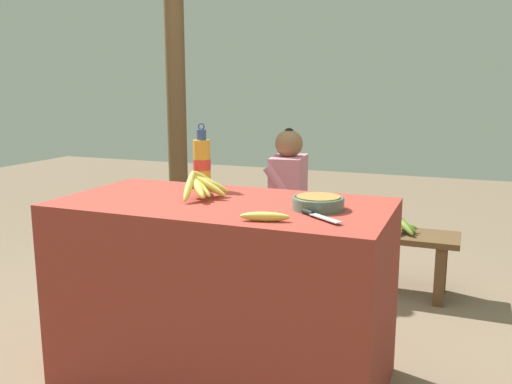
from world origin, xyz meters
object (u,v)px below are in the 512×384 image
object	(u,v)px
seated_vendor	(281,195)
serving_bowl	(318,202)
banana_bunch_green	(403,225)
wooden_bench	(326,234)
water_bottle	(202,163)
support_post_near	(176,106)
banana_bunch_ripe	(202,184)
loose_banana_front	(265,217)
knife	(315,215)

from	to	relation	value
seated_vendor	serving_bowl	bearing A→B (deg)	107.05
banana_bunch_green	wooden_bench	bearing A→B (deg)	179.82
water_bottle	support_post_near	size ratio (longest dim) A/B	0.14
banana_bunch_green	support_post_near	distance (m)	1.85
banana_bunch_ripe	wooden_bench	bearing A→B (deg)	80.24
banana_bunch_green	loose_banana_front	bearing A→B (deg)	-101.14
knife	support_post_near	xyz separation A→B (m)	(-1.54, 1.70, 0.31)
banana_bunch_green	serving_bowl	bearing A→B (deg)	-98.01
loose_banana_front	seated_vendor	world-z (taller)	seated_vendor
wooden_bench	water_bottle	bearing A→B (deg)	-106.46
water_bottle	serving_bowl	bearing A→B (deg)	-19.66
serving_bowl	support_post_near	size ratio (longest dim) A/B	0.09
seated_vendor	water_bottle	bearing A→B (deg)	80.73
serving_bowl	water_bottle	world-z (taller)	water_bottle
water_bottle	wooden_bench	world-z (taller)	water_bottle
knife	seated_vendor	world-z (taller)	seated_vendor
banana_bunch_ripe	loose_banana_front	world-z (taller)	banana_bunch_ripe
loose_banana_front	banana_bunch_ripe	bearing A→B (deg)	144.52
knife	banana_bunch_green	bearing A→B (deg)	121.53
banana_bunch_ripe	seated_vendor	size ratio (longest dim) A/B	0.28
serving_bowl	seated_vendor	bearing A→B (deg)	114.79
serving_bowl	loose_banana_front	xyz separation A→B (m)	(-0.12, -0.26, -0.01)
banana_bunch_ripe	support_post_near	xyz separation A→B (m)	(-1.00, 1.54, 0.26)
banana_bunch_ripe	wooden_bench	size ratio (longest dim) A/B	0.17
knife	support_post_near	world-z (taller)	support_post_near
banana_bunch_ripe	support_post_near	bearing A→B (deg)	122.97
banana_bunch_ripe	support_post_near	size ratio (longest dim) A/B	0.13
water_bottle	wooden_bench	bearing A→B (deg)	73.54
serving_bowl	banana_bunch_green	size ratio (longest dim) A/B	0.81
wooden_bench	banana_bunch_green	world-z (taller)	banana_bunch_green
wooden_bench	knife	bearing A→B (deg)	-77.50
banana_bunch_green	support_post_near	xyz separation A→B (m)	(-1.70, 0.25, 0.68)
loose_banana_front	banana_bunch_green	bearing A→B (deg)	78.86
water_bottle	loose_banana_front	xyz separation A→B (m)	(0.49, -0.48, -0.10)
water_bottle	knife	size ratio (longest dim) A/B	1.70
serving_bowl	seated_vendor	xyz separation A→B (m)	(-0.59, 1.27, -0.25)
water_bottle	loose_banana_front	size ratio (longest dim) A/B	1.69
banana_bunch_green	banana_bunch_ripe	bearing A→B (deg)	-118.51
serving_bowl	water_bottle	size ratio (longest dim) A/B	0.66
seated_vendor	loose_banana_front	bearing A→B (deg)	99.11
seated_vendor	banana_bunch_green	size ratio (longest dim) A/B	4.05
serving_bowl	support_post_near	world-z (taller)	support_post_near
banana_bunch_ripe	wooden_bench	distance (m)	1.41
serving_bowl	banana_bunch_green	xyz separation A→B (m)	(0.18, 1.31, -0.39)
banana_bunch_ripe	water_bottle	size ratio (longest dim) A/B	0.93
support_post_near	loose_banana_front	bearing A→B (deg)	-52.61
seated_vendor	wooden_bench	bearing A→B (deg)	179.68
serving_bowl	support_post_near	xyz separation A→B (m)	(-1.51, 1.56, 0.30)
banana_bunch_ripe	serving_bowl	xyz separation A→B (m)	(0.52, -0.02, -0.03)
wooden_bench	seated_vendor	xyz separation A→B (m)	(-0.29, -0.04, 0.25)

